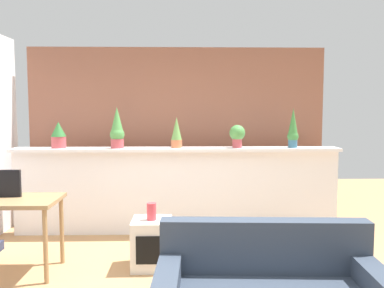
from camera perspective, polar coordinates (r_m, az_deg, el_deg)
name	(u,v)px	position (r m, az deg, el deg)	size (l,w,h in m)	color
divider_wall	(177,192)	(5.26, -2.20, -6.87)	(4.20, 0.16, 1.09)	white
plant_shelf	(177,149)	(5.13, -2.23, -0.77)	(4.20, 0.33, 0.04)	white
brick_wall_behind	(177,135)	(5.76, -2.14, 1.24)	(4.20, 0.10, 2.50)	#935B47
potted_plant_0	(59,135)	(5.36, -18.57, 1.27)	(0.19, 0.19, 0.34)	#B7474C
potted_plant_1	(117,129)	(5.16, -10.68, 2.09)	(0.19, 0.19, 0.53)	#B7474C
potted_plant_2	(177,133)	(5.13, -2.18, 1.61)	(0.14, 0.14, 0.39)	#C66B42
potted_plant_3	(237,135)	(5.15, 6.50, 1.35)	(0.20, 0.20, 0.29)	#B7474C
potted_plant_4	(293,129)	(5.30, 14.26, 2.04)	(0.14, 0.14, 0.51)	#386B84
desk	(2,207)	(4.37, -25.57, -8.18)	(1.10, 0.60, 0.75)	#99754C
side_cube_shelf	(152,244)	(4.23, -5.79, -14.00)	(0.40, 0.41, 0.50)	silver
vase_on_shelf	(152,211)	(4.13, -5.82, -9.59)	(0.10, 0.10, 0.18)	#CC3D47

